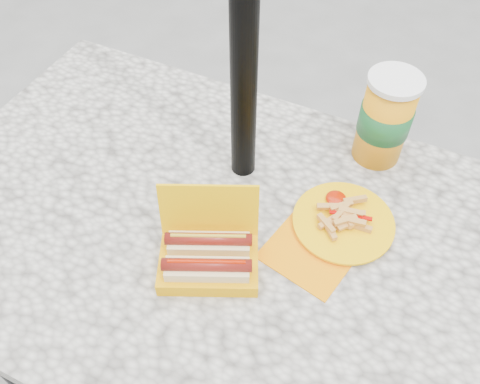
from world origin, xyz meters
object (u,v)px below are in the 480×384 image
at_px(umbrella_pole, 244,20).
at_px(fries_plate, 341,223).
at_px(soda_cup, 385,119).
at_px(hotdog_box, 208,257).

distance_m(umbrella_pole, fries_plate, 0.42).
distance_m(fries_plate, soda_cup, 0.24).
height_order(umbrella_pole, soda_cup, umbrella_pole).
bearing_deg(hotdog_box, fries_plate, 20.77).
height_order(fries_plate, soda_cup, soda_cup).
relative_size(umbrella_pole, soda_cup, 10.81).
relative_size(umbrella_pole, fries_plate, 8.08).
relative_size(fries_plate, soda_cup, 1.34).
xyz_separation_m(umbrella_pole, hotdog_box, (0.05, -0.25, -0.32)).
bearing_deg(umbrella_pole, hotdog_box, -79.07).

